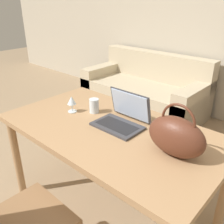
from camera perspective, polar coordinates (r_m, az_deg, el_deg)
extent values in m
cube|color=#A87F56|center=(1.71, -0.43, -4.10)|extent=(1.54, 0.85, 0.04)
cylinder|color=#A87F56|center=(2.22, -20.95, -9.71)|extent=(0.06, 0.06, 0.71)
cylinder|color=#A87F56|center=(2.56, -6.54, -3.27)|extent=(0.06, 0.06, 0.71)
cylinder|color=#A87F56|center=(1.92, 24.31, -16.51)|extent=(0.06, 0.06, 0.71)
cylinder|color=olive|center=(1.88, -16.00, -22.07)|extent=(0.04, 0.04, 0.41)
cube|color=#C1B293|center=(3.68, 6.95, 3.30)|extent=(1.75, 0.84, 0.42)
cube|color=#C1B293|center=(3.81, 10.13, 10.33)|extent=(1.75, 0.20, 0.40)
cube|color=#C1B293|center=(4.13, -1.83, 6.89)|extent=(0.20, 0.84, 0.56)
cube|color=#C1B293|center=(3.31, 17.96, 0.97)|extent=(0.20, 0.84, 0.56)
cube|color=#38383D|center=(1.70, 1.22, -3.22)|extent=(0.33, 0.21, 0.02)
cube|color=black|center=(1.69, 1.10, -3.03)|extent=(0.28, 0.14, 0.00)
cube|color=#38383D|center=(1.75, 4.22, 1.58)|extent=(0.33, 0.05, 0.21)
cube|color=silver|center=(1.74, 4.07, 1.55)|extent=(0.31, 0.05, 0.19)
cylinder|color=silver|center=(1.90, -4.11, 1.44)|extent=(0.07, 0.07, 0.11)
cylinder|color=silver|center=(1.95, -9.04, 0.15)|extent=(0.07, 0.07, 0.01)
cylinder|color=silver|center=(1.94, -9.10, 1.02)|extent=(0.01, 0.01, 0.06)
cone|color=silver|center=(1.91, -9.22, 2.68)|extent=(0.07, 0.07, 0.06)
ellipsoid|color=#592D1E|center=(1.41, 14.44, -5.48)|extent=(0.34, 0.17, 0.23)
torus|color=#592D1E|center=(1.37, 14.86, -1.98)|extent=(0.20, 0.01, 0.20)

